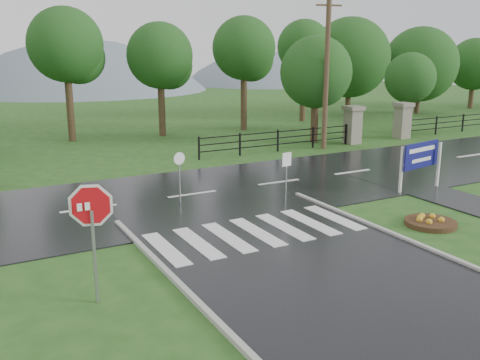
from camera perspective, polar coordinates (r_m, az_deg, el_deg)
ground at (r=12.93m, az=13.30°, el=-12.18°), size 120.00×120.00×0.00m
main_road at (r=20.92m, az=-5.11°, el=-1.63°), size 90.00×8.00×0.04m
walkway at (r=21.41m, az=23.32°, el=-2.39°), size 2.20×11.00×0.04m
crosswalk at (r=16.63m, az=1.81°, el=-5.53°), size 6.50×2.80×0.02m
pillar_west at (r=32.54m, az=11.94°, el=5.87°), size 1.00×1.00×2.24m
pillar_east at (r=35.25m, az=16.94°, el=6.18°), size 1.00×1.00×2.24m
fence_west at (r=29.52m, az=4.06°, el=4.44°), size 9.58×0.08×1.20m
hills at (r=77.35m, az=-18.91°, el=-2.62°), size 102.00×48.00×48.00m
treeline at (r=34.19m, az=-12.99°, el=4.20°), size 83.20×5.20×10.00m
stop_sign at (r=12.09m, az=-15.54°, el=-3.81°), size 1.25×0.44×2.95m
estate_billboard at (r=22.43m, az=18.76°, el=2.29°), size 2.22×0.48×1.97m
flower_bed at (r=18.41m, az=19.66°, el=-4.22°), size 1.64×1.64×0.33m
reg_sign_small at (r=19.74m, az=4.99°, el=1.46°), size 0.41×0.07×1.87m
reg_sign_round at (r=19.48m, az=-6.47°, el=0.98°), size 0.45×0.09×1.95m
utility_pole_east at (r=30.32m, az=9.21°, el=11.32°), size 1.49×0.36×8.43m
entrance_tree_left at (r=32.38m, az=8.11°, el=11.30°), size 4.24×4.24×6.30m
entrance_tree_right at (r=37.46m, az=17.70°, el=10.30°), size 3.31×3.31×5.30m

